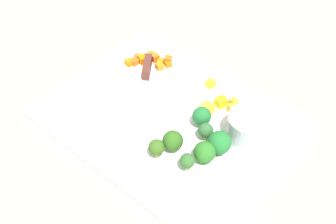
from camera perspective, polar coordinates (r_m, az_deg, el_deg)
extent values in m
plane|color=#9A9D88|center=(0.79, 0.00, -1.10)|extent=(4.00, 4.00, 0.00)
cube|color=white|center=(0.79, 0.00, -0.81)|extent=(0.45, 0.35, 0.01)
cylinder|color=#B0BBC1|center=(0.75, 10.97, -2.02)|extent=(0.07, 0.07, 0.05)
cube|color=silver|center=(0.75, -4.49, -3.33)|extent=(0.11, 0.14, 0.00)
cube|color=brown|center=(0.88, -2.92, 6.31)|extent=(0.05, 0.06, 0.02)
cube|color=orange|center=(0.92, -4.24, 7.78)|extent=(0.01, 0.01, 0.01)
cube|color=orange|center=(0.89, 0.03, 6.65)|extent=(0.02, 0.02, 0.01)
cube|color=orange|center=(0.90, -3.48, 7.34)|extent=(0.02, 0.02, 0.02)
cube|color=orange|center=(0.90, -1.78, 7.59)|extent=(0.02, 0.02, 0.02)
cube|color=orange|center=(0.91, -3.14, 7.61)|extent=(0.01, 0.01, 0.01)
cube|color=orange|center=(0.92, -2.43, 7.98)|extent=(0.02, 0.02, 0.01)
cube|color=orange|center=(0.90, -1.06, 6.97)|extent=(0.02, 0.02, 0.01)
cube|color=orange|center=(0.90, 0.00, 7.25)|extent=(0.02, 0.02, 0.02)
cube|color=orange|center=(0.88, -1.18, 6.38)|extent=(0.02, 0.02, 0.01)
cube|color=orange|center=(0.90, -5.47, 6.86)|extent=(0.02, 0.02, 0.01)
cube|color=orange|center=(0.90, -4.71, 7.01)|extent=(0.02, 0.02, 0.01)
cube|color=yellow|center=(0.80, 7.40, 1.38)|extent=(0.02, 0.03, 0.02)
cube|color=yellow|center=(0.79, 5.45, 0.40)|extent=(0.02, 0.02, 0.02)
cube|color=yellow|center=(0.80, 9.09, 0.39)|extent=(0.02, 0.02, 0.02)
cube|color=yellow|center=(0.84, 5.95, 3.95)|extent=(0.02, 0.02, 0.01)
cube|color=yellow|center=(0.81, 9.15, 1.39)|extent=(0.02, 0.01, 0.01)
cylinder|color=#94C35E|center=(0.71, 5.04, -6.37)|extent=(0.01, 0.01, 0.01)
sphere|color=#2C7625|center=(0.70, 5.12, -5.58)|extent=(0.04, 0.04, 0.04)
cylinder|color=#92BA62|center=(0.75, 5.37, -3.14)|extent=(0.01, 0.01, 0.01)
sphere|color=#326435|center=(0.74, 5.45, -2.38)|extent=(0.03, 0.03, 0.03)
cylinder|color=#86BD63|center=(0.73, 0.67, -4.86)|extent=(0.01, 0.01, 0.01)
sphere|color=#30641D|center=(0.71, 0.68, -4.00)|extent=(0.04, 0.04, 0.04)
cylinder|color=#82BC63|center=(0.70, 2.67, -7.52)|extent=(0.01, 0.01, 0.02)
sphere|color=#33662B|center=(0.69, 2.71, -6.79)|extent=(0.03, 0.03, 0.03)
cylinder|color=#87B063|center=(0.73, 7.07, -5.16)|extent=(0.01, 0.01, 0.01)
sphere|color=#227831|center=(0.71, 7.21, -4.21)|extent=(0.04, 0.04, 0.04)
cylinder|color=#84BE65|center=(0.77, 4.65, -1.42)|extent=(0.01, 0.01, 0.01)
sphere|color=#237335|center=(0.75, 4.73, -0.56)|extent=(0.04, 0.04, 0.04)
cylinder|color=#93AE55|center=(0.72, -1.58, -5.71)|extent=(0.01, 0.01, 0.02)
sphere|color=#39661F|center=(0.70, -1.61, -4.93)|extent=(0.03, 0.03, 0.03)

